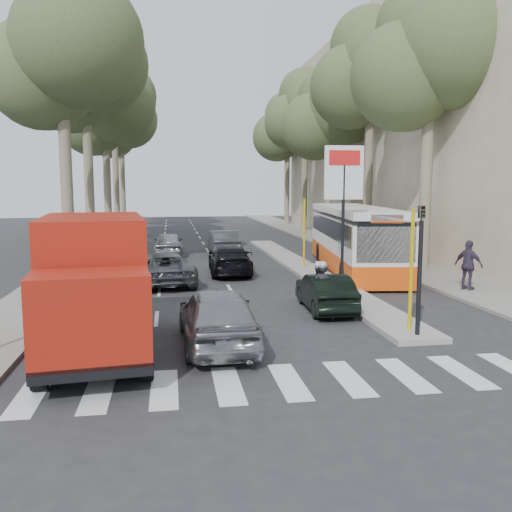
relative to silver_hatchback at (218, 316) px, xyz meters
The scene contains 29 objects.
ground 2.50m from the silver_hatchback, 29.61° to the left, with size 120.00×120.00×0.00m, color #28282B.
sidewalk_right 28.27m from the silver_hatchback, 67.83° to the left, with size 3.20×70.00×0.12m, color gray.
median_left 29.78m from the silver_hatchback, 101.50° to the left, with size 2.40×64.00×0.12m, color gray.
traffic_island 13.30m from the silver_hatchback, 66.42° to the left, with size 1.50×26.00×0.16m, color gray.
building_far 39.97m from the silver_hatchback, 63.46° to the left, with size 11.00×20.00×16.00m, color #B7A88E.
billboard 8.65m from the silver_hatchback, 49.27° to the left, with size 1.50×12.10×5.60m.
traffic_light_island 5.59m from the silver_hatchback, ahead, with size 0.16×0.41×3.60m.
tree_l_a 17.39m from the silver_hatchback, 113.62° to the left, with size 7.40×7.20×14.10m.
tree_l_b 24.37m from the silver_hatchback, 105.52° to the left, with size 7.40×7.20×14.88m.
tree_l_c 31.24m from the silver_hatchback, 101.03° to the left, with size 7.40×7.20×13.71m.
tree_l_d 39.30m from the silver_hatchback, 98.86° to the left, with size 7.40×7.20×15.66m.
tree_l_e 46.74m from the silver_hatchback, 97.43° to the left, with size 7.40×7.20×14.49m.
tree_r_a 18.57m from the silver_hatchback, 45.24° to the left, with size 7.40×7.20×14.10m.
tree_r_b 24.75m from the silver_hatchback, 59.65° to the left, with size 7.40×7.20×15.27m.
tree_r_c 30.77m from the silver_hatchback, 67.88° to the left, with size 7.40×7.20×13.32m.
tree_r_d 38.42m from the silver_hatchback, 72.40° to the left, with size 7.40×7.20×14.88m.
tree_r_e 45.75m from the silver_hatchback, 75.38° to the left, with size 7.40×7.20×14.10m.
silver_hatchback is the anchor object (origin of this frame).
dark_hatchback 5.18m from the silver_hatchback, 41.77° to the left, with size 1.32×3.77×1.24m, color black.
queue_car_a 9.40m from the silver_hatchback, 98.79° to the left, with size 2.23×4.85×1.35m, color #4C4F54.
queue_car_b 11.59m from the silver_hatchback, 82.25° to the left, with size 1.91×4.70×1.36m, color black.
queue_car_c 18.81m from the silver_hatchback, 93.93° to the left, with size 1.66×4.12×1.41m, color #93959A.
queue_car_d 19.23m from the silver_hatchback, 84.04° to the left, with size 1.53×4.38×1.44m, color #474A4E.
queue_car_e 11.41m from the silver_hatchback, 110.76° to the left, with size 2.12×5.22×1.51m, color black.
red_truck 3.19m from the silver_hatchback, behind, with size 3.01×6.48×3.34m.
city_bus 14.04m from the silver_hatchback, 56.58° to the left, with size 4.12×12.09×3.12m.
motorcycle 4.63m from the silver_hatchback, 39.94° to the left, with size 0.77×2.07×1.76m.
pedestrian_near 11.56m from the silver_hatchback, 28.46° to the left, with size 1.13×0.55×1.92m, color #3E3049.
pedestrian_far 17.66m from the silver_hatchback, 52.54° to the left, with size 1.17×0.52×1.81m, color #6E6252.
Camera 1 is at (-3.21, -14.73, 4.09)m, focal length 38.00 mm.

